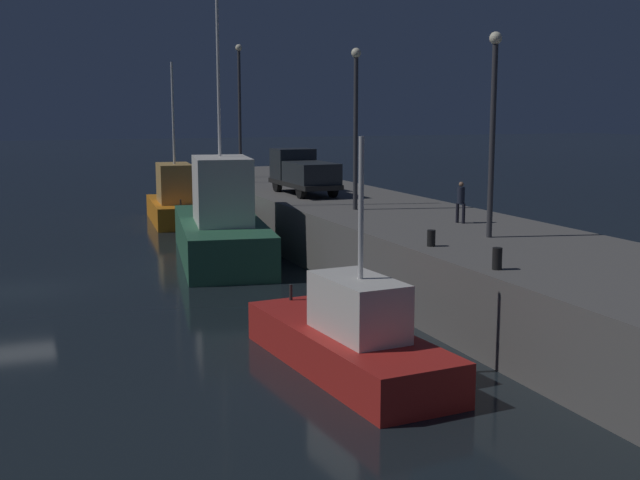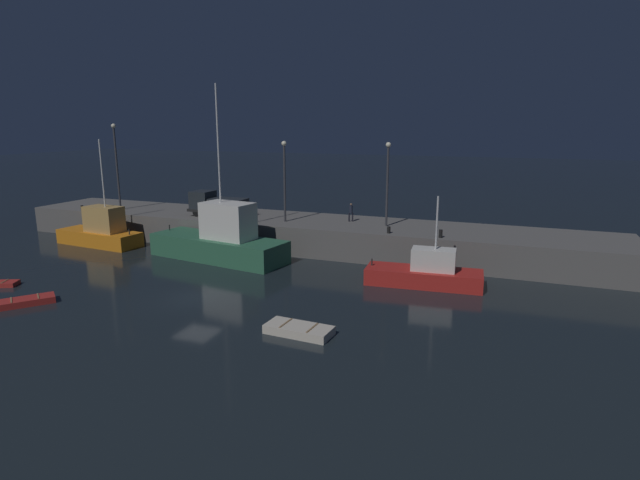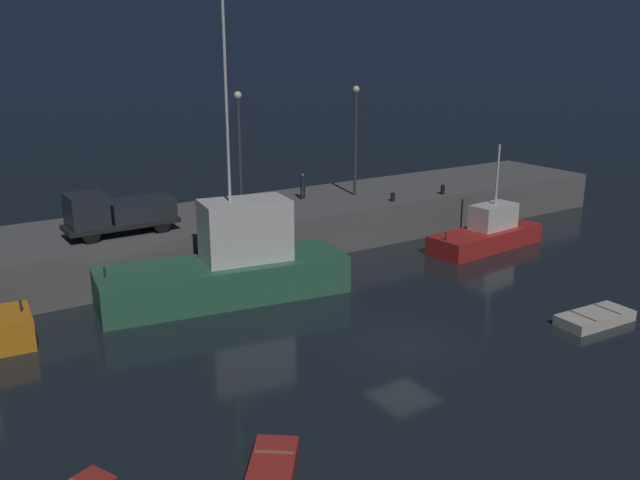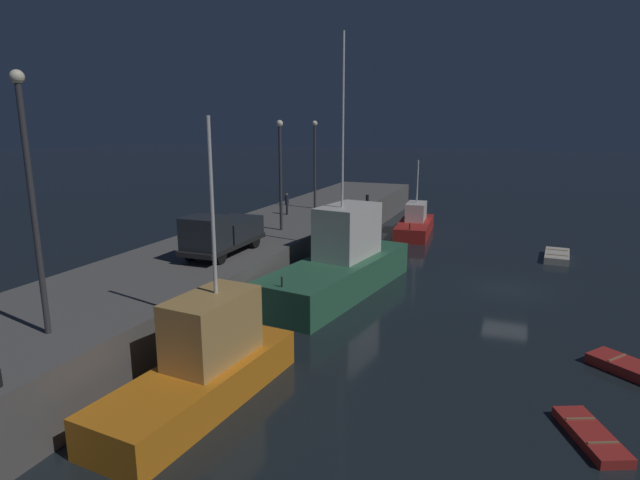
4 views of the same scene
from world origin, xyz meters
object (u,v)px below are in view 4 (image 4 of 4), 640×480
at_px(lamp_post_west, 31,188).
at_px(bollard_east, 351,205).
at_px(lamp_post_central, 315,157).
at_px(dockworker, 287,202).
at_px(dinghy_red_small, 557,256).
at_px(utility_truck, 222,233).
at_px(rowboat_white_mid, 635,370).
at_px(bollard_west, 367,198).
at_px(dinghy_orange_near, 591,435).
at_px(fishing_boat_white, 204,365).
at_px(lamp_post_east, 280,166).
at_px(fishing_trawler_red, 340,264).
at_px(fishing_boat_blue, 415,224).

bearing_deg(lamp_post_west, bollard_east, -2.99).
height_order(lamp_post_central, dockworker, lamp_post_central).
bearing_deg(bollard_east, dinghy_red_small, -93.60).
xyz_separation_m(utility_truck, bollard_east, (17.16, -1.71, -0.91)).
xyz_separation_m(rowboat_white_mid, dinghy_red_small, (18.01, 2.05, 0.03)).
xyz_separation_m(rowboat_white_mid, utility_truck, (1.84, 19.60, 3.53)).
bearing_deg(bollard_west, dinghy_orange_near, -151.22).
distance_m(dinghy_orange_near, dockworker, 28.17).
relative_size(dockworker, bollard_west, 2.62).
xyz_separation_m(lamp_post_central, bollard_east, (0.94, -2.86, -3.94)).
relative_size(fishing_boat_white, utility_truck, 1.68).
relative_size(fishing_boat_white, lamp_post_east, 1.37).
xyz_separation_m(fishing_trawler_red, dockworker, (8.97, 7.55, 1.89)).
distance_m(fishing_trawler_red, lamp_post_west, 17.21).
height_order(fishing_trawler_red, lamp_post_east, fishing_trawler_red).
height_order(dinghy_orange_near, dinghy_red_small, dinghy_red_small).
distance_m(rowboat_white_mid, dockworker, 26.31).
distance_m(fishing_trawler_red, fishing_boat_white, 13.30).
height_order(fishing_boat_white, lamp_post_east, fishing_boat_white).
bearing_deg(utility_truck, lamp_post_east, -0.77).
relative_size(fishing_boat_blue, bollard_east, 15.13).
xyz_separation_m(fishing_boat_blue, lamp_post_central, (-4.81, 7.48, 5.88)).
bearing_deg(bollard_east, bollard_west, -2.43).
bearing_deg(fishing_boat_white, rowboat_white_mid, -62.02).
bearing_deg(rowboat_white_mid, utility_truck, 84.63).
xyz_separation_m(fishing_boat_blue, utility_truck, (-21.03, 6.33, 2.85)).
bearing_deg(fishing_boat_blue, bollard_west, 86.38).
relative_size(dinghy_orange_near, dockworker, 1.87).
height_order(fishing_trawler_red, fishing_boat_blue, fishing_trawler_red).
distance_m(lamp_post_east, utility_truck, 7.80).
height_order(fishing_boat_blue, lamp_post_east, lamp_post_east).
bearing_deg(dinghy_orange_near, fishing_boat_white, 100.63).
bearing_deg(fishing_trawler_red, utility_truck, 124.38).
bearing_deg(lamp_post_east, dinghy_red_small, -62.77).
relative_size(fishing_trawler_red, utility_truck, 2.45).
distance_m(rowboat_white_mid, utility_truck, 20.00).
bearing_deg(dinghy_orange_near, fishing_boat_blue, 21.67).
distance_m(dinghy_orange_near, rowboat_white_mid, 5.74).
distance_m(lamp_post_west, bollard_west, 33.20).
height_order(utility_truck, bollard_west, utility_truck).
relative_size(dinghy_red_small, lamp_post_central, 0.53).
relative_size(utility_truck, dockworker, 3.53).
distance_m(fishing_trawler_red, fishing_boat_blue, 17.32).
distance_m(rowboat_white_mid, lamp_post_west, 22.88).
bearing_deg(utility_truck, bollard_east, -5.70).
distance_m(lamp_post_west, lamp_post_east, 18.72).
bearing_deg(fishing_trawler_red, lamp_post_east, 57.47).
xyz_separation_m(dockworker, bollard_west, (8.59, -3.96, -0.63)).
relative_size(dinghy_orange_near, bollard_east, 5.66).
relative_size(fishing_trawler_red, fishing_boat_blue, 1.73).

